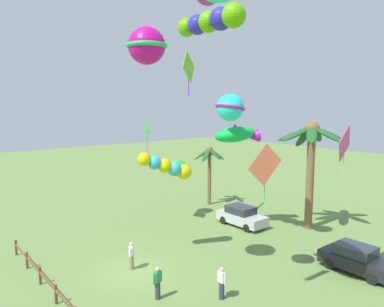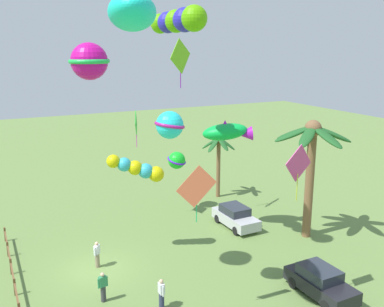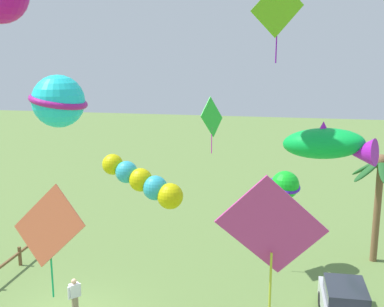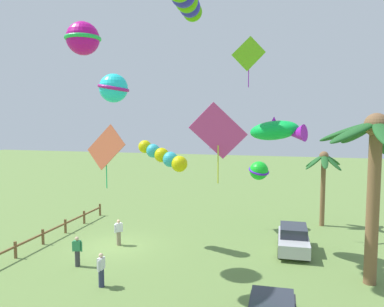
{
  "view_description": "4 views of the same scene",
  "coord_description": "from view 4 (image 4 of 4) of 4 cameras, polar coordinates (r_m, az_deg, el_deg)",
  "views": [
    {
      "loc": [
        17.48,
        -9.74,
        9.27
      ],
      "look_at": [
        0.49,
        3.75,
        6.36
      ],
      "focal_mm": 35.11,
      "sensor_mm": 36.0,
      "label": 1
    },
    {
      "loc": [
        22.88,
        -5.25,
        12.54
      ],
      "look_at": [
        2.11,
        5.01,
        6.84
      ],
      "focal_mm": 40.82,
      "sensor_mm": 36.0,
      "label": 2
    },
    {
      "loc": [
        15.63,
        7.85,
        10.28
      ],
      "look_at": [
        1.84,
        5.18,
        7.24
      ],
      "focal_mm": 44.94,
      "sensor_mm": 36.0,
      "label": 3
    },
    {
      "loc": [
        20.38,
        10.1,
        7.7
      ],
      "look_at": [
        1.94,
        5.31,
        5.97
      ],
      "focal_mm": 35.37,
      "sensor_mm": 36.0,
      "label": 4
    }
  ],
  "objects": [
    {
      "name": "kite_ball_1",
      "position": [
        21.23,
        -16.13,
        16.33
      ],
      "size": [
        2.12,
        2.12,
        1.71
      ],
      "color": "#C80E89"
    },
    {
      "name": "kite_ball_7",
      "position": [
        17.29,
        -11.75,
        9.63
      ],
      "size": [
        1.4,
        1.4,
        1.27
      ],
      "color": "#22DEE6"
    },
    {
      "name": "palm_tree_0",
      "position": [
        28.68,
        19.22,
        -2.32
      ],
      "size": [
        3.07,
        2.77,
        5.42
      ],
      "color": "brown",
      "rests_on": "ground"
    },
    {
      "name": "kite_diamond_10",
      "position": [
        25.38,
        8.56,
        14.58
      ],
      "size": [
        1.3,
        2.08,
        3.33
      ],
      "color": "#71CC18"
    },
    {
      "name": "ground_plane",
      "position": [
        24.01,
        -11.5,
        -13.62
      ],
      "size": [
        120.0,
        120.0,
        0.0
      ],
      "primitive_type": "plane",
      "color": "olive"
    },
    {
      "name": "kite_tube_5",
      "position": [
        22.49,
        -4.26,
        -0.4
      ],
      "size": [
        1.56,
        3.27,
        1.78
      ],
      "color": "#D9CE0B"
    },
    {
      "name": "rail_fence",
      "position": [
        26.45,
        -20.0,
        -10.72
      ],
      "size": [
        12.18,
        0.12,
        0.95
      ],
      "color": "brown",
      "rests_on": "ground"
    },
    {
      "name": "kite_diamond_6",
      "position": [
        15.49,
        -12.83,
        0.79
      ],
      "size": [
        0.37,
        1.84,
        2.59
      ],
      "color": "#E16742"
    },
    {
      "name": "kite_diamond_9",
      "position": [
        26.85,
        2.74,
        4.22
      ],
      "size": [
        1.77,
        0.76,
        2.65
      ],
      "color": "green"
    },
    {
      "name": "kite_fish_0",
      "position": [
        21.79,
        12.68,
        3.39
      ],
      "size": [
        2.65,
        3.59,
        1.49
      ],
      "color": "green"
    },
    {
      "name": "kite_ball_2",
      "position": [
        27.3,
        10.05,
        -2.56
      ],
      "size": [
        2.03,
        2.04,
        1.33
      ],
      "color": "#16C926"
    },
    {
      "name": "kite_diamond_4",
      "position": [
        12.92,
        3.98,
        3.23
      ],
      "size": [
        0.6,
        1.95,
        2.79
      ],
      "color": "#C8398D"
    },
    {
      "name": "spectator_1",
      "position": [
        21.29,
        -16.91,
        -13.91
      ],
      "size": [
        0.29,
        0.54,
        1.59
      ],
      "color": "#38383D",
      "rests_on": "ground"
    },
    {
      "name": "spectator_0",
      "position": [
        24.03,
        -11.0,
        -11.56
      ],
      "size": [
        0.44,
        0.42,
        1.59
      ],
      "color": "gray",
      "rests_on": "ground"
    },
    {
      "name": "palm_tree_1",
      "position": [
        19.16,
        25.85,
        -0.08
      ],
      "size": [
        4.96,
        4.98,
        7.99
      ],
      "color": "brown",
      "rests_on": "ground"
    },
    {
      "name": "spectator_2",
      "position": [
        18.63,
        -13.54,
        -16.66
      ],
      "size": [
        0.55,
        0.26,
        1.59
      ],
      "color": "#2D3351",
      "rests_on": "ground"
    },
    {
      "name": "parked_car_0",
      "position": [
        23.28,
        15.03,
        -12.36
      ],
      "size": [
        3.94,
        1.81,
        1.51
      ],
      "color": "#BCBCC1",
      "rests_on": "ground"
    }
  ]
}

